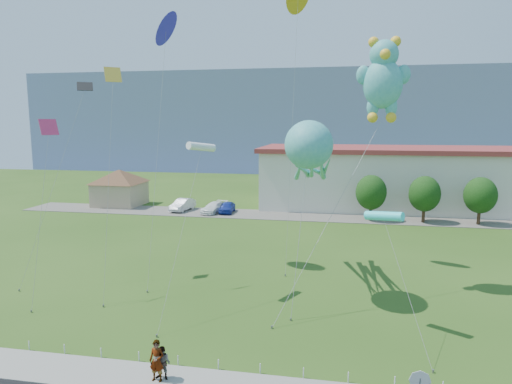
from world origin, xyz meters
TOP-DOWN VIEW (x-y plane):
  - ground at (0.00, 0.00)m, footprint 160.00×160.00m
  - sidewalk at (0.00, -2.75)m, footprint 80.00×2.50m
  - parking_strip at (0.00, 35.00)m, footprint 70.00×6.00m
  - hill_ridge at (0.00, 120.00)m, footprint 160.00×50.00m
  - pavilion at (-24.00, 38.00)m, footprint 9.20×9.20m
  - warehouse at (26.00, 44.00)m, footprint 61.00×15.00m
  - rope_fence at (0.00, -1.30)m, footprint 26.05×0.05m
  - tree_near at (10.00, 34.00)m, footprint 3.60×3.60m
  - tree_mid at (16.00, 34.00)m, footprint 3.60×3.60m
  - tree_far at (22.00, 34.00)m, footprint 3.60×3.60m
  - pedestrian_left at (-1.39, -2.88)m, footprint 0.73×0.51m
  - pedestrian_right at (-1.18, -2.71)m, footprint 0.78×0.63m
  - parked_car_silver at (-13.96, 35.63)m, footprint 2.35×4.86m
  - parked_car_white at (-9.46, 34.93)m, footprint 3.04×4.97m
  - parked_car_blue at (-7.82, 35.33)m, footprint 1.83×4.14m
  - octopus_kite at (4.38, 9.76)m, footprint 3.09×11.06m
  - teddy_bear_kite at (9.04, 11.86)m, footprint 8.04×9.63m
  - small_kite_orange at (2.74, 16.88)m, footprint 1.80×5.35m
  - small_kite_cyan at (8.82, 4.66)m, footprint 2.39×5.63m
  - small_kite_white at (-2.58, 7.97)m, footprint 0.86×7.99m
  - small_kite_black at (-12.54, 9.99)m, footprint 3.74×5.36m
  - small_kite_pink at (-12.03, 5.54)m, footprint 1.29×3.68m
  - small_kite_blue at (-7.27, 14.28)m, footprint 1.87×7.90m
  - small_kite_yellow at (-8.87, 8.28)m, footprint 1.61×5.07m

SIDE VIEW (x-z plane):
  - ground at x=0.00m, z-range 0.00..0.00m
  - parking_strip at x=0.00m, z-range 0.00..0.06m
  - sidewalk at x=0.00m, z-range 0.00..0.10m
  - rope_fence at x=0.00m, z-range 0.00..0.50m
  - parked_car_white at x=-9.46m, z-range 0.06..1.40m
  - parked_car_blue at x=-7.82m, z-range 0.06..1.44m
  - parked_car_silver at x=-13.96m, z-range 0.06..1.60m
  - pedestrian_right at x=-1.18m, z-range 0.10..1.63m
  - pedestrian_left at x=-1.39m, z-range 0.10..2.00m
  - pavilion at x=-24.00m, z-range 0.52..5.52m
  - tree_near at x=10.00m, z-range 0.65..6.12m
  - tree_mid at x=16.00m, z-range 0.65..6.12m
  - tree_far at x=22.00m, z-range 0.65..6.12m
  - warehouse at x=26.00m, z-range 0.02..8.22m
  - small_kite_cyan at x=8.82m, z-range 2.96..9.86m
  - octopus_kite at x=4.38m, z-range 3.54..15.21m
  - small_kite_white at x=-2.58m, z-range 4.67..15.05m
  - small_kite_pink at x=-12.03m, z-range 4.17..15.84m
  - small_kite_black at x=-12.54m, z-range 5.06..19.63m
  - hill_ridge at x=0.00m, z-range 0.00..25.00m
  - small_kite_yellow at x=-8.87m, z-range 5.28..20.45m
  - teddy_bear_kite at x=9.04m, z-range 5.92..23.10m
  - small_kite_blue at x=-7.27m, z-range 8.55..27.97m
  - small_kite_orange at x=2.74m, z-range 9.78..31.90m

